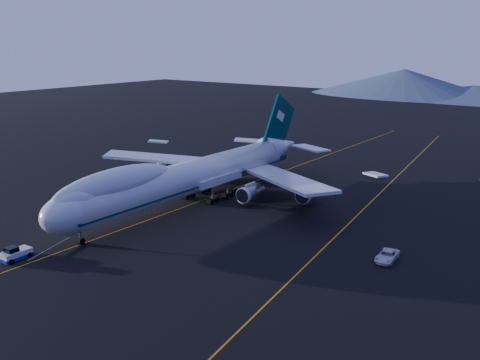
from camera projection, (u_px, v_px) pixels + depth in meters
The scene contains 6 objects.
ground at pixel (191, 205), 106.16m from camera, with size 500.00×500.00×0.00m, color black.
taxiway_line_main at pixel (191, 204), 106.16m from camera, with size 0.25×220.00×0.01m, color orange.
taxiway_line_side at pixel (352, 220), 96.76m from camera, with size 0.25×200.00×0.01m, color orange.
boeing_747 at pixel (190, 176), 104.71m from camera, with size 59.62×72.43×19.37m.
pushback_tug at pixel (16, 255), 79.73m from camera, with size 2.85×4.76×2.03m.
service_van at pixel (387, 256), 78.98m from camera, with size 2.55×5.52×1.53m, color silver.
Camera 1 is at (67.99, -75.91, 31.72)m, focal length 40.00 mm.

